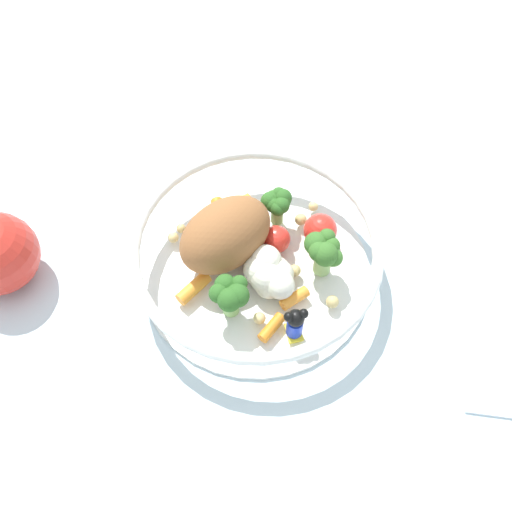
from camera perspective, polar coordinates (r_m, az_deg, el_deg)
ground_plane at (r=0.54m, az=-1.14°, el=-2.65°), size 2.40×2.40×0.00m
food_container at (r=0.52m, az=-0.22°, el=0.39°), size 0.23×0.23×0.07m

